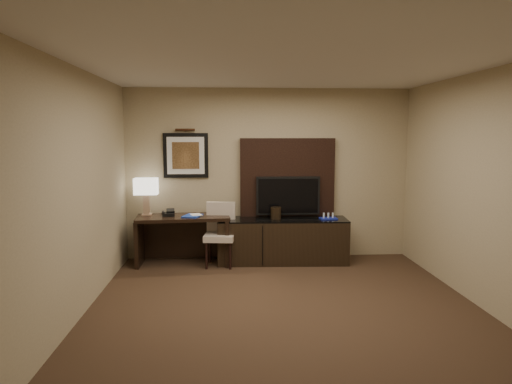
{
  "coord_description": "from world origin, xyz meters",
  "views": [
    {
      "loc": [
        -0.64,
        -4.74,
        1.98
      ],
      "look_at": [
        -0.24,
        1.8,
        1.15
      ],
      "focal_mm": 32.0,
      "sensor_mm": 36.0,
      "label": 1
    }
  ],
  "objects": [
    {
      "name": "book",
      "position": [
        -1.21,
        2.12,
        0.86
      ],
      "size": [
        0.16,
        0.07,
        0.22
      ],
      "primitive_type": "imported",
      "rotation": [
        0.0,
        0.0,
        0.32
      ],
      "color": "#B7A890",
      "rests_on": "desk"
    },
    {
      "name": "wall_right",
      "position": [
        2.25,
        0.0,
        1.35
      ],
      "size": [
        0.01,
        5.0,
        2.7
      ],
      "primitive_type": "cube",
      "color": "tan",
      "rests_on": "floor"
    },
    {
      "name": "desk_phone",
      "position": [
        -1.55,
        2.14,
        0.79
      ],
      "size": [
        0.2,
        0.19,
        0.09
      ],
      "primitive_type": null,
      "rotation": [
        0.0,
        0.0,
        0.15
      ],
      "color": "black",
      "rests_on": "desk"
    },
    {
      "name": "floor",
      "position": [
        0.0,
        0.0,
        -0.01
      ],
      "size": [
        4.5,
        5.0,
        0.01
      ],
      "primitive_type": "cube",
      "color": "#352317",
      "rests_on": "ground"
    },
    {
      "name": "tv",
      "position": [
        0.3,
        2.34,
        1.02
      ],
      "size": [
        1.0,
        0.08,
        0.6
      ],
      "primitive_type": "cube",
      "color": "black",
      "rests_on": "tv_wall_panel"
    },
    {
      "name": "wall_back",
      "position": [
        0.0,
        2.5,
        1.35
      ],
      "size": [
        4.5,
        0.01,
        2.7
      ],
      "primitive_type": "cube",
      "color": "tan",
      "rests_on": "floor"
    },
    {
      "name": "table_lamp",
      "position": [
        -1.89,
        2.26,
        1.03
      ],
      "size": [
        0.35,
        0.2,
        0.56
      ],
      "primitive_type": null,
      "rotation": [
        0.0,
        0.0,
        -0.02
      ],
      "color": "tan",
      "rests_on": "desk"
    },
    {
      "name": "wall_front",
      "position": [
        0.0,
        -2.5,
        1.35
      ],
      "size": [
        4.5,
        0.01,
        2.7
      ],
      "primitive_type": "cube",
      "color": "tan",
      "rests_on": "floor"
    },
    {
      "name": "wall_left",
      "position": [
        -2.25,
        0.0,
        1.35
      ],
      "size": [
        0.01,
        5.0,
        2.7
      ],
      "primitive_type": "cube",
      "color": "tan",
      "rests_on": "floor"
    },
    {
      "name": "ice_bucket",
      "position": [
        0.09,
        2.15,
        0.78
      ],
      "size": [
        0.19,
        0.19,
        0.18
      ],
      "primitive_type": "cylinder",
      "rotation": [
        0.0,
        0.0,
        0.15
      ],
      "color": "black",
      "rests_on": "credenza"
    },
    {
      "name": "water_bottle",
      "position": [
        -0.95,
        2.21,
        0.84
      ],
      "size": [
        0.07,
        0.07,
        0.18
      ],
      "primitive_type": "cylinder",
      "rotation": [
        0.0,
        0.0,
        -0.14
      ],
      "color": "#ACBBC3",
      "rests_on": "desk"
    },
    {
      "name": "artwork",
      "position": [
        -1.3,
        2.48,
        1.65
      ],
      "size": [
        0.7,
        0.04,
        0.7
      ],
      "primitive_type": "cube",
      "color": "black",
      "rests_on": "wall_back"
    },
    {
      "name": "desk",
      "position": [
        -1.33,
        2.15,
        0.37
      ],
      "size": [
        1.44,
        0.7,
        0.75
      ],
      "primitive_type": "cube",
      "rotation": [
        0.0,
        0.0,
        0.08
      ],
      "color": "black",
      "rests_on": "floor"
    },
    {
      "name": "minibar_tray",
      "position": [
        0.9,
        2.09,
        0.73
      ],
      "size": [
        0.28,
        0.18,
        0.09
      ],
      "primitive_type": null,
      "rotation": [
        0.0,
        0.0,
        0.11
      ],
      "color": "#18259D",
      "rests_on": "credenza"
    },
    {
      "name": "tv_wall_panel",
      "position": [
        0.3,
        2.44,
        1.27
      ],
      "size": [
        1.5,
        0.12,
        1.3
      ],
      "primitive_type": "cube",
      "color": "black",
      "rests_on": "wall_back"
    },
    {
      "name": "blue_folder",
      "position": [
        -1.18,
        2.09,
        0.76
      ],
      "size": [
        0.32,
        0.37,
        0.02
      ],
      "primitive_type": "cube",
      "rotation": [
        0.0,
        0.0,
        -0.32
      ],
      "color": "#18359D",
      "rests_on": "desk"
    },
    {
      "name": "desk_chair",
      "position": [
        -0.77,
        2.0,
        0.46
      ],
      "size": [
        0.49,
        0.55,
        0.92
      ],
      "primitive_type": null,
      "rotation": [
        0.0,
        0.0,
        -0.11
      ],
      "color": "beige",
      "rests_on": "floor"
    },
    {
      "name": "credenza",
      "position": [
        0.2,
        2.15,
        0.34
      ],
      "size": [
        2.01,
        0.63,
        0.68
      ],
      "primitive_type": "cube",
      "rotation": [
        0.0,
        0.0,
        -0.04
      ],
      "color": "black",
      "rests_on": "floor"
    },
    {
      "name": "picture_light",
      "position": [
        -1.3,
        2.44,
        2.05
      ],
      "size": [
        0.04,
        0.04,
        0.3
      ],
      "primitive_type": "cylinder",
      "color": "#442615",
      "rests_on": "wall_back"
    },
    {
      "name": "ceiling",
      "position": [
        0.0,
        0.0,
        2.7
      ],
      "size": [
        4.5,
        5.0,
        0.01
      ],
      "primitive_type": "cube",
      "color": "silver",
      "rests_on": "wall_back"
    }
  ]
}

